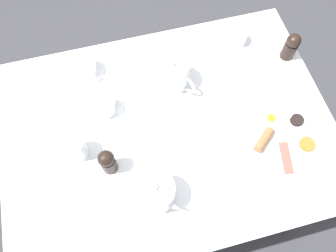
{
  "coord_description": "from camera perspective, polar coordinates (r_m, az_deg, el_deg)",
  "views": [
    {
      "loc": [
        -0.46,
        0.12,
        1.77
      ],
      "look_at": [
        0.0,
        0.0,
        0.75
      ],
      "focal_mm": 35.0,
      "sensor_mm": 36.0,
      "label": 1
    }
  ],
  "objects": [
    {
      "name": "creamer_jug",
      "position": [
        1.36,
        12.1,
        14.91
      ],
      "size": [
        0.09,
        0.07,
        0.05
      ],
      "color": "white",
      "rests_on": "table"
    },
    {
      "name": "table",
      "position": [
        1.21,
        -0.0,
        -1.82
      ],
      "size": [
        0.85,
        1.16,
        0.73
      ],
      "color": "silver",
      "rests_on": "ground_plane"
    },
    {
      "name": "water_glass_tall",
      "position": [
        1.11,
        -15.82,
        -3.76
      ],
      "size": [
        0.07,
        0.07,
        0.09
      ],
      "color": "white",
      "rests_on": "table"
    },
    {
      "name": "knife_by_plate",
      "position": [
        1.09,
        -16.91,
        -19.33
      ],
      "size": [
        0.05,
        0.19,
        0.0
      ],
      "rotation": [
        0.0,
        0.0,
        0.17
      ],
      "color": "silver",
      "rests_on": "table"
    },
    {
      "name": "teapot_near",
      "position": [
        1.02,
        -2.2,
        -11.45
      ],
      "size": [
        0.17,
        0.14,
        0.13
      ],
      "rotation": [
        0.0,
        0.0,
        3.8
      ],
      "color": "white",
      "rests_on": "table"
    },
    {
      "name": "salt_grinder",
      "position": [
        1.05,
        -10.49,
        -6.12
      ],
      "size": [
        0.05,
        0.05,
        0.12
      ],
      "color": "black",
      "rests_on": "table"
    },
    {
      "name": "teapot_far",
      "position": [
        1.19,
        0.83,
        9.03
      ],
      "size": [
        0.18,
        0.13,
        0.13
      ],
      "rotation": [
        0.0,
        0.0,
        0.62
      ],
      "color": "white",
      "rests_on": "table"
    },
    {
      "name": "fork_by_plate",
      "position": [
        1.3,
        -22.05,
        5.18
      ],
      "size": [
        0.06,
        0.17,
        0.0
      ],
      "rotation": [
        0.0,
        0.0,
        0.26
      ],
      "color": "silver",
      "rests_on": "table"
    },
    {
      "name": "teacup_with_saucer_right",
      "position": [
        1.28,
        -14.17,
        9.76
      ],
      "size": [
        0.13,
        0.13,
        0.06
      ],
      "color": "white",
      "rests_on": "table"
    },
    {
      "name": "teacup_with_saucer_left",
      "position": [
        1.17,
        -11.12,
        3.19
      ],
      "size": [
        0.13,
        0.13,
        0.06
      ],
      "color": "white",
      "rests_on": "table"
    },
    {
      "name": "breakfast_plate",
      "position": [
        1.19,
        19.36,
        -1.79
      ],
      "size": [
        0.3,
        0.3,
        0.04
      ],
      "color": "white",
      "rests_on": "table"
    },
    {
      "name": "pepper_grinder",
      "position": [
        1.34,
        20.64,
        12.91
      ],
      "size": [
        0.05,
        0.05,
        0.12
      ],
      "color": "black",
      "rests_on": "table"
    },
    {
      "name": "ground_plane",
      "position": [
        1.83,
        -0.0,
        -9.87
      ],
      "size": [
        8.0,
        8.0,
        0.0
      ],
      "primitive_type": "plane",
      "color": "#333338"
    }
  ]
}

